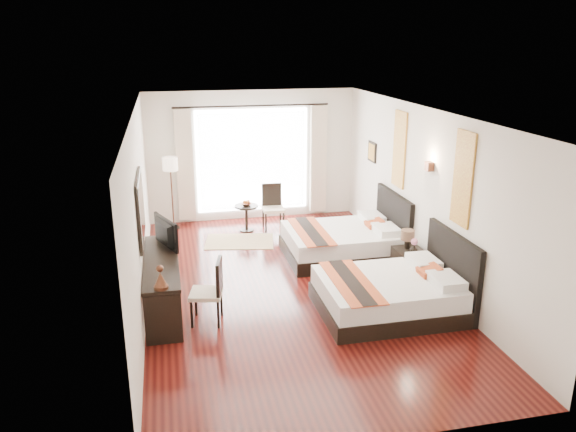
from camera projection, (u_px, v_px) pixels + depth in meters
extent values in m
cube|color=#330A09|center=(290.00, 287.00, 9.07)|extent=(4.50, 7.50, 0.01)
cube|color=white|center=(290.00, 113.00, 8.22)|extent=(4.50, 7.50, 0.02)
cube|color=silver|center=(425.00, 195.00, 9.10)|extent=(0.01, 7.50, 2.80)
cube|color=silver|center=(140.00, 213.00, 8.18)|extent=(0.01, 7.50, 2.80)
cube|color=silver|center=(252.00, 156.00, 12.13)|extent=(4.50, 0.01, 2.80)
cube|color=silver|center=(379.00, 316.00, 5.16)|extent=(4.50, 0.01, 2.80)
cube|color=white|center=(252.00, 161.00, 12.14)|extent=(2.40, 0.02, 2.20)
cube|color=white|center=(253.00, 161.00, 12.09)|extent=(2.30, 0.02, 2.10)
cube|color=#B4A48B|center=(185.00, 166.00, 11.76)|extent=(0.35, 0.14, 2.35)
cube|color=#B4A48B|center=(318.00, 159.00, 12.35)|extent=(0.35, 0.14, 2.35)
cube|color=#944015|center=(463.00, 179.00, 7.86)|extent=(0.03, 0.50, 1.35)
cube|color=#944015|center=(399.00, 149.00, 9.93)|extent=(0.03, 0.50, 1.35)
cube|color=#482819|center=(429.00, 166.00, 8.76)|extent=(0.10, 0.14, 0.14)
cube|color=black|center=(140.00, 209.00, 7.86)|extent=(0.04, 1.25, 0.95)
cube|color=white|center=(142.00, 209.00, 7.87)|extent=(0.01, 1.12, 0.82)
cube|color=black|center=(386.00, 304.00, 8.20)|extent=(1.95, 1.52, 0.24)
cube|color=silver|center=(387.00, 288.00, 8.12)|extent=(1.89, 1.48, 0.29)
cube|color=black|center=(452.00, 270.00, 8.27)|extent=(0.08, 1.52, 1.14)
cube|color=#AA511B|center=(351.00, 282.00, 7.96)|extent=(0.52, 1.58, 0.02)
cube|color=black|center=(340.00, 250.00, 10.27)|extent=(1.97, 1.53, 0.24)
cube|color=silver|center=(340.00, 237.00, 10.19)|extent=(1.91, 1.49, 0.29)
cube|color=black|center=(393.00, 223.00, 10.34)|extent=(0.08, 1.53, 1.15)
cube|color=#AA511B|center=(311.00, 231.00, 10.03)|extent=(0.53, 1.59, 0.02)
cube|color=black|center=(409.00, 265.00, 9.21)|extent=(0.45, 0.56, 0.53)
cylinder|color=black|center=(407.00, 245.00, 9.21)|extent=(0.09, 0.09, 0.18)
cylinder|color=#432E20|center=(408.00, 235.00, 9.15)|extent=(0.22, 0.22, 0.17)
imported|color=black|center=(414.00, 251.00, 9.03)|extent=(0.14, 0.14, 0.13)
cube|color=black|center=(163.00, 284.00, 8.27)|extent=(0.50, 2.20, 0.76)
imported|color=black|center=(161.00, 233.00, 8.58)|extent=(0.40, 0.78, 0.46)
cube|color=beige|center=(206.00, 293.00, 7.82)|extent=(0.52, 0.52, 0.06)
cube|color=black|center=(219.00, 276.00, 7.74)|extent=(0.13, 0.41, 0.48)
cylinder|color=black|center=(174.00, 228.00, 11.83)|extent=(0.23, 0.23, 0.03)
cylinder|color=#482819|center=(172.00, 198.00, 11.63)|extent=(0.03, 0.03, 1.29)
cylinder|color=beige|center=(170.00, 164.00, 11.41)|extent=(0.31, 0.31, 0.27)
cylinder|color=black|center=(247.00, 218.00, 11.60)|extent=(0.48, 0.48, 0.55)
imported|color=#4D2E1B|center=(246.00, 205.00, 11.49)|extent=(0.27, 0.27, 0.05)
cube|color=beige|center=(273.00, 209.00, 11.66)|extent=(0.45, 0.45, 0.06)
cube|color=black|center=(272.00, 195.00, 11.76)|extent=(0.41, 0.06, 0.49)
cube|color=tan|center=(240.00, 241.00, 11.05)|extent=(1.46, 1.13, 0.01)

